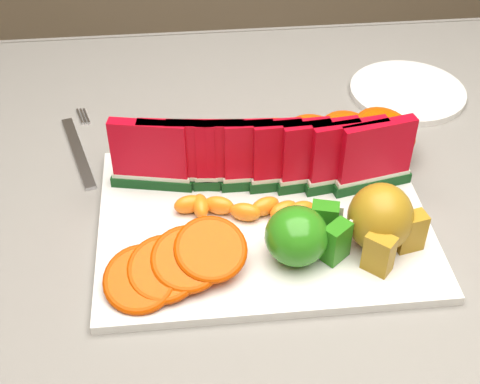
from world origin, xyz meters
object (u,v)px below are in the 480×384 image
(apple_cluster, at_px, (303,235))
(side_plate, at_px, (407,92))
(pear_cluster, at_px, (382,221))
(fork, at_px, (79,148))
(platter, at_px, (263,221))

(apple_cluster, height_order, side_plate, apple_cluster)
(pear_cluster, relative_size, fork, 0.56)
(side_plate, height_order, fork, side_plate)
(platter, xyz_separation_m, side_plate, (0.26, 0.27, -0.00))
(platter, xyz_separation_m, apple_cluster, (0.03, -0.07, 0.04))
(platter, bearing_deg, fork, 143.36)
(pear_cluster, distance_m, fork, 0.44)
(apple_cluster, relative_size, side_plate, 0.46)
(fork, bearing_deg, apple_cluster, -42.04)
(pear_cluster, xyz_separation_m, fork, (-0.37, 0.24, -0.05))
(platter, xyz_separation_m, pear_cluster, (0.13, -0.06, 0.04))
(apple_cluster, xyz_separation_m, side_plate, (0.23, 0.34, -0.04))
(pear_cluster, bearing_deg, apple_cluster, -174.83)
(pear_cluster, height_order, side_plate, pear_cluster)
(pear_cluster, xyz_separation_m, side_plate, (0.14, 0.33, -0.05))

